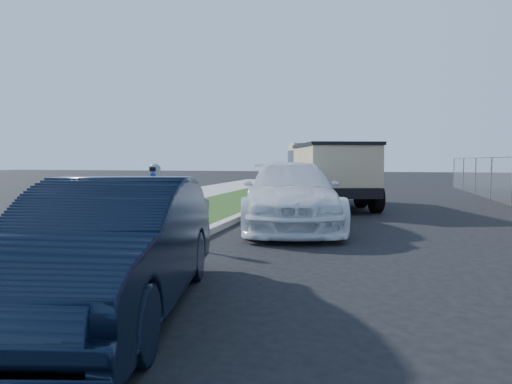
% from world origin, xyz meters
% --- Properties ---
extents(ground, '(120.00, 120.00, 0.00)m').
position_xyz_m(ground, '(0.00, 0.00, 0.00)').
color(ground, black).
rests_on(ground, ground).
extents(streetside, '(6.12, 50.00, 0.15)m').
position_xyz_m(streetside, '(-5.57, 2.00, 0.07)').
color(streetside, gray).
rests_on(streetside, ground).
extents(parking_meter, '(0.22, 0.16, 1.47)m').
position_xyz_m(parking_meter, '(-3.21, -0.07, 1.20)').
color(parking_meter, '#3F4247').
rests_on(parking_meter, ground).
extents(white_wagon, '(3.44, 5.96, 1.62)m').
position_xyz_m(white_wagon, '(-0.98, 2.96, 0.81)').
color(white_wagon, white).
rests_on(white_wagon, ground).
extents(navy_sedan, '(2.49, 4.72, 1.48)m').
position_xyz_m(navy_sedan, '(-1.79, -3.97, 0.74)').
color(navy_sedan, black).
rests_on(navy_sedan, ground).
extents(dump_truck, '(3.93, 6.37, 2.35)m').
position_xyz_m(dump_truck, '(-0.60, 8.60, 1.32)').
color(dump_truck, black).
rests_on(dump_truck, ground).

